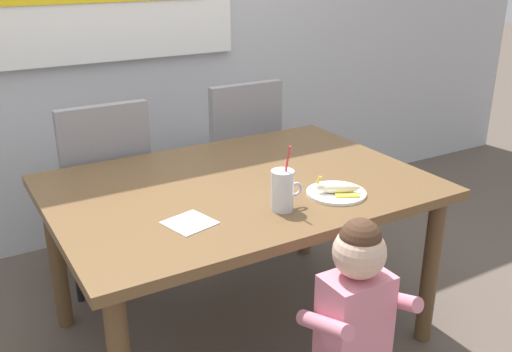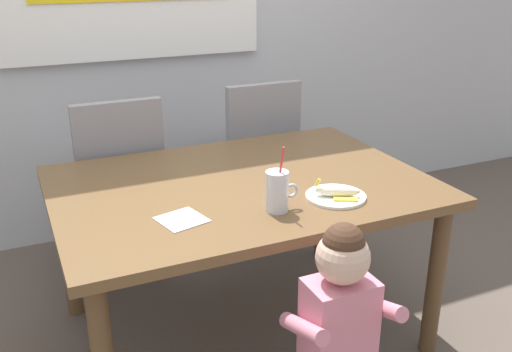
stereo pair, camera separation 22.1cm
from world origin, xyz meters
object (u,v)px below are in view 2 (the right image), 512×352
(dining_table, at_px, (241,200))
(peeled_banana, at_px, (338,192))
(dining_chair_right, at_px, (255,153))
(paper_napkin, at_px, (182,220))
(dining_chair_left, at_px, (118,178))
(milk_cup, at_px, (277,193))
(snack_plate, at_px, (336,196))
(toddler_standing, at_px, (339,313))

(dining_table, height_order, peeled_banana, peeled_banana)
(dining_chair_right, height_order, paper_napkin, dining_chair_right)
(peeled_banana, xyz_separation_m, paper_napkin, (-0.59, 0.07, -0.03))
(dining_table, relative_size, dining_chair_right, 1.56)
(dining_chair_left, xyz_separation_m, peeled_banana, (0.63, -1.03, 0.21))
(milk_cup, xyz_separation_m, snack_plate, (0.25, 0.01, -0.06))
(toddler_standing, bearing_deg, dining_chair_left, 106.01)
(dining_chair_left, relative_size, dining_chair_right, 1.00)
(dining_chair_right, bearing_deg, dining_chair_left, 4.98)
(snack_plate, distance_m, peeled_banana, 0.03)
(milk_cup, bearing_deg, dining_table, 91.73)
(dining_chair_left, xyz_separation_m, paper_napkin, (0.04, -0.96, 0.18))
(dining_chair_right, distance_m, snack_plate, 1.11)
(dining_chair_right, xyz_separation_m, snack_plate, (-0.15, -1.08, 0.19))
(dining_chair_right, relative_size, toddler_standing, 1.15)
(dining_table, distance_m, dining_chair_left, 0.81)
(dining_chair_right, height_order, snack_plate, dining_chair_right)
(dining_table, height_order, snack_plate, snack_plate)
(dining_chair_right, relative_size, snack_plate, 4.17)
(dining_chair_right, distance_m, milk_cup, 1.19)
(toddler_standing, xyz_separation_m, peeled_banana, (0.22, 0.39, 0.23))
(snack_plate, relative_size, paper_napkin, 1.53)
(dining_table, height_order, paper_napkin, paper_napkin)
(paper_napkin, bearing_deg, dining_table, 36.70)
(dining_chair_right, height_order, milk_cup, milk_cup)
(toddler_standing, relative_size, snack_plate, 3.64)
(dining_table, distance_m, peeled_banana, 0.42)
(toddler_standing, distance_m, peeled_banana, 0.51)
(dining_table, relative_size, snack_plate, 6.51)
(dining_chair_left, distance_m, peeled_banana, 1.23)
(dining_chair_left, bearing_deg, dining_chair_right, -175.02)
(dining_chair_right, relative_size, milk_cup, 3.83)
(toddler_standing, bearing_deg, dining_chair_right, 75.87)
(toddler_standing, distance_m, milk_cup, 0.48)
(dining_table, xyz_separation_m, peeled_banana, (0.26, -0.31, 0.11))
(dining_chair_left, xyz_separation_m, snack_plate, (0.63, -1.02, 0.19))
(milk_cup, relative_size, snack_plate, 1.09)
(dining_table, relative_size, toddler_standing, 1.79)
(milk_cup, height_order, peeled_banana, milk_cup)
(toddler_standing, relative_size, milk_cup, 3.35)
(milk_cup, relative_size, peeled_banana, 1.47)
(peeled_banana, bearing_deg, dining_chair_right, 82.19)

